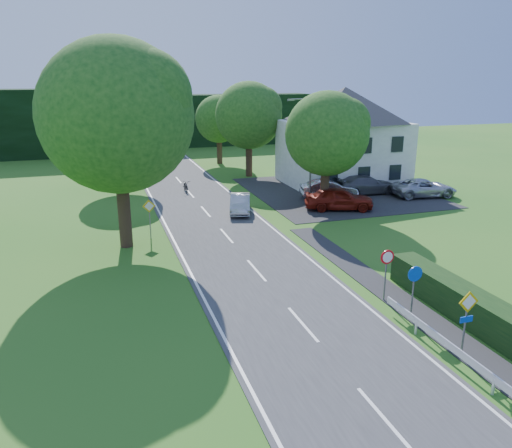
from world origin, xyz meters
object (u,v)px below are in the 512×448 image
object	(u,v)px
motorcycle	(186,186)
parasol	(321,191)
parked_car_silver_a	(329,189)
moving_car	(240,203)
parked_car_silver_b	(424,188)
parked_car_red	(339,198)
streetlight	(309,146)
parked_car_grey	(365,185)

from	to	relation	value
motorcycle	parasol	size ratio (longest dim) A/B	0.88
parasol	parked_car_silver_a	bearing A→B (deg)	42.71
moving_car	parasol	world-z (taller)	parasol
motorcycle	parked_car_silver_b	bearing A→B (deg)	-21.93
parked_car_red	parked_car_silver_a	distance (m)	3.54
moving_car	parked_car_red	xyz separation A→B (m)	(7.14, -1.46, 0.19)
motorcycle	parked_car_silver_b	world-z (taller)	parked_car_silver_b
parasol	streetlight	bearing A→B (deg)	171.07
parked_car_grey	parked_car_silver_b	xyz separation A→B (m)	(4.06, -2.35, -0.05)
parked_car_silver_a	parasol	world-z (taller)	parasol
parked_car_grey	parked_car_silver_b	bearing A→B (deg)	-120.54
moving_car	parked_car_grey	bearing A→B (deg)	29.18
parked_car_silver_b	streetlight	bearing A→B (deg)	93.78
parked_car_red	parked_car_silver_a	world-z (taller)	parked_car_red
parked_car_grey	moving_car	bearing A→B (deg)	101.70
streetlight	motorcycle	size ratio (longest dim) A/B	4.21
streetlight	parked_car_grey	size ratio (longest dim) A/B	1.49
streetlight	moving_car	bearing A→B (deg)	-170.34
motorcycle	parked_car_red	bearing A→B (deg)	-42.95
motorcycle	parasol	bearing A→B (deg)	-36.32
parked_car_silver_b	parasol	bearing A→B (deg)	94.25
parked_car_silver_a	parked_car_silver_b	xyz separation A→B (m)	(7.67, -1.83, -0.03)
moving_car	parked_car_silver_b	world-z (taller)	parked_car_silver_b
streetlight	motorcycle	xyz separation A→B (m)	(-8.25, 6.97, -3.92)
moving_car	parked_car_silver_a	xyz separation A→B (m)	(7.99, 1.97, 0.09)
parked_car_silver_a	parked_car_red	bearing A→B (deg)	179.38
parked_car_grey	parasol	distance (m)	5.16
moving_car	parked_car_grey	xyz separation A→B (m)	(11.60, 2.50, 0.12)
streetlight	moving_car	size ratio (longest dim) A/B	2.00
streetlight	parked_car_silver_b	xyz separation A→B (m)	(9.94, -0.83, -3.70)
moving_car	parked_car_red	bearing A→B (deg)	5.44
parked_car_red	parked_car_silver_b	xyz separation A→B (m)	(8.52, 1.61, -0.13)
moving_car	parasol	size ratio (longest dim) A/B	1.85
parked_car_red	motorcycle	bearing A→B (deg)	64.59
parked_car_silver_a	moving_car	bearing A→B (deg)	117.10
parked_car_red	parasol	size ratio (longest dim) A/B	2.31
streetlight	parked_car_grey	world-z (taller)	streetlight
moving_car	parked_car_silver_a	bearing A→B (deg)	30.91
parked_car_silver_a	parked_car_silver_b	distance (m)	7.89
motorcycle	parked_car_silver_a	xyz separation A→B (m)	(10.51, -5.97, 0.25)
parked_car_red	parked_car_grey	bearing A→B (deg)	-29.59
motorcycle	parked_car_grey	bearing A→B (deg)	-19.80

